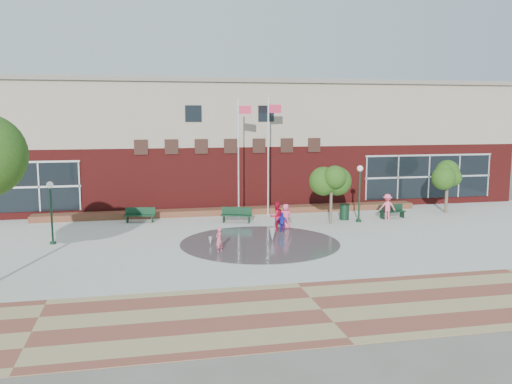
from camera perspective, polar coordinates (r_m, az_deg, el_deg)
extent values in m
plane|color=#666056|center=(25.83, 1.85, -6.96)|extent=(120.00, 120.00, 0.00)
cube|color=#A8A8A0|center=(29.61, 0.00, -4.98)|extent=(46.00, 18.00, 0.01)
cube|color=brown|center=(19.42, 6.90, -12.19)|extent=(46.00, 6.00, 0.01)
cylinder|color=#383A3D|center=(28.66, 0.42, -5.42)|extent=(8.40, 8.40, 0.01)
cube|color=#591413|center=(42.37, -3.79, 2.07)|extent=(44.00, 10.00, 4.50)
cube|color=gray|center=(42.13, -3.85, 8.17)|extent=(44.00, 10.00, 4.50)
cube|color=slate|center=(42.20, -3.88, 11.29)|extent=(44.40, 10.40, 0.30)
cube|color=black|center=(42.51, 17.70, 1.54)|extent=(10.00, 0.12, 3.19)
cube|color=black|center=(36.85, -6.62, 8.21)|extent=(1.10, 0.10, 1.10)
cube|color=black|center=(37.65, 1.06, 8.26)|extent=(1.10, 0.10, 1.10)
cube|color=maroon|center=(36.92, -2.45, -2.35)|extent=(26.00, 1.20, 0.40)
cylinder|color=white|center=(34.72, -1.86, 3.30)|extent=(0.09, 0.09, 7.58)
sphere|color=white|center=(34.61, -1.89, 9.64)|extent=(0.15, 0.15, 0.15)
cube|color=#BF2849|center=(34.52, -1.20, 8.65)|extent=(0.78, 0.32, 0.51)
cylinder|color=white|center=(35.94, 1.29, 3.56)|extent=(0.10, 0.10, 7.70)
sphere|color=white|center=(35.84, 1.31, 9.78)|extent=(0.16, 0.16, 0.16)
cube|color=#BF2849|center=(35.96, 1.99, 8.75)|extent=(0.89, 0.08, 0.54)
cylinder|color=black|center=(30.10, -20.72, -2.41)|extent=(0.11, 0.11, 2.98)
cylinder|color=black|center=(30.38, -20.58, -5.04)|extent=(0.32, 0.32, 0.14)
sphere|color=silver|center=(29.86, -20.88, 0.71)|extent=(0.35, 0.35, 0.35)
cylinder|color=black|center=(34.56, 10.82, -0.50)|extent=(0.11, 0.11, 3.23)
cylinder|color=black|center=(34.82, 10.75, -3.01)|extent=(0.34, 0.34, 0.15)
sphere|color=silver|center=(34.34, 10.90, 2.45)|extent=(0.38, 0.38, 0.38)
cube|color=black|center=(34.74, -12.13, -2.42)|extent=(1.93, 0.83, 0.06)
cube|color=black|center=(34.92, -12.08, -1.96)|extent=(1.85, 0.37, 0.47)
cube|color=black|center=(33.91, -2.09, -2.47)|extent=(1.98, 1.18, 0.06)
cube|color=black|center=(34.09, -2.02, -2.00)|extent=(1.81, 0.73, 0.48)
cube|color=black|center=(36.42, 14.16, -2.03)|extent=(1.83, 0.70, 0.06)
cube|color=black|center=(36.56, 13.99, -1.62)|extent=(1.78, 0.26, 0.45)
cylinder|color=black|center=(35.30, 9.29, -2.12)|extent=(0.60, 0.60, 0.99)
cylinder|color=black|center=(35.21, 9.31, -1.30)|extent=(0.64, 0.64, 0.06)
cylinder|color=#4A3F30|center=(33.75, 7.90, -1.27)|extent=(0.17, 0.17, 2.50)
cylinder|color=#4A3F30|center=(39.41, 19.42, -0.35)|extent=(0.21, 0.21, 2.43)
cone|color=white|center=(29.03, 1.74, -5.26)|extent=(0.37, 0.37, 0.73)
cone|color=white|center=(28.26, -4.83, -5.66)|extent=(0.19, 0.19, 0.43)
imported|color=#CE516A|center=(26.76, -3.91, -5.05)|extent=(0.54, 0.54, 1.26)
imported|color=red|center=(31.46, 2.16, -2.60)|extent=(1.00, 0.89, 1.73)
imported|color=#E74874|center=(32.12, 3.14, -2.59)|extent=(0.87, 0.80, 1.50)
imported|color=#1D28AE|center=(31.19, 2.77, -3.23)|extent=(0.73, 0.44, 1.16)
imported|color=#EA5574|center=(35.88, 13.65, -1.53)|extent=(1.16, 0.76, 1.67)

